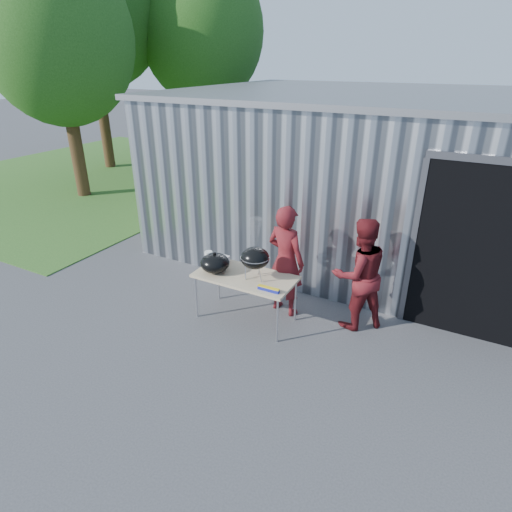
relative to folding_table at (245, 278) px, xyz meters
The scene contains 13 objects.
ground 0.90m from the folding_table, 83.53° to the right, with size 80.00×80.00×0.00m, color #3E3E41.
building 4.24m from the folding_table, 76.39° to the left, with size 8.20×6.20×3.10m.
grass_patch 10.49m from the folding_table, 148.62° to the left, with size 10.00×12.00×0.02m, color #2D591E.
tree_left 8.90m from the folding_table, 155.11° to the left, with size 3.86×3.86×6.39m.
tree_far 11.27m from the folding_table, 127.30° to the left, with size 4.15×4.15×6.88m.
folding_table is the anchor object (origin of this frame).
kettle_grill 0.49m from the folding_table, ahead, with size 0.42×0.42×0.93m.
grill_lid 0.51m from the folding_table, 167.87° to the right, with size 0.44×0.44×0.32m.
paper_towels 0.64m from the folding_table, behind, with size 0.12×0.12×0.28m, color white.
white_tub 0.60m from the folding_table, 157.22° to the left, with size 0.20×0.15×0.10m, color white.
foil_box 0.58m from the folding_table, 25.98° to the right, with size 0.32×0.06×0.06m.
person_cook 0.68m from the folding_table, 49.86° to the left, with size 0.64×0.42×1.76m, color maroon.
person_bystander 1.66m from the folding_table, 22.94° to the left, with size 0.83×0.65×1.71m, color maroon.
Camera 1 is at (2.75, -4.33, 3.69)m, focal length 30.00 mm.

